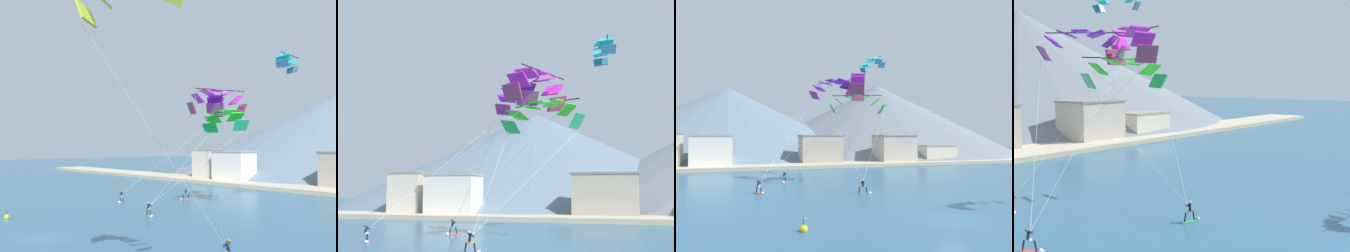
% 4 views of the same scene
% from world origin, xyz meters
% --- Properties ---
extents(kitesurfer_near_lead, '(1.10, 1.75, 1.62)m').
position_xyz_m(kitesurfer_near_lead, '(-8.46, 25.42, 0.43)').
color(kitesurfer_near_lead, '#E54C33').
rests_on(kitesurfer_near_lead, ground).
extents(kitesurfer_mid_center, '(1.21, 1.71, 1.62)m').
position_xyz_m(kitesurfer_mid_center, '(-12.45, 16.84, 0.43)').
color(kitesurfer_mid_center, '#E54C33').
rests_on(kitesurfer_mid_center, ground).
extents(kitesurfer_far_left, '(1.78, 0.82, 1.66)m').
position_xyz_m(kitesurfer_far_left, '(-1.52, 13.05, 0.44)').
color(kitesurfer_far_left, '#33B266').
rests_on(kitesurfer_far_left, ground).
extents(parafoil_kite_near_lead, '(11.55, 7.67, 13.63)m').
position_xyz_m(parafoil_kite_near_lead, '(1.11, 21.73, 13.67)').
color(parafoil_kite_near_lead, '#9C365A').
extents(parafoil_kite_mid_center, '(13.67, 11.27, 13.37)m').
position_xyz_m(parafoil_kite_mid_center, '(-1.68, 24.78, 13.61)').
color(parafoil_kite_mid_center, '#913288').
extents(parafoil_kite_far_left, '(7.98, 11.57, 11.16)m').
position_xyz_m(parafoil_kite_far_left, '(1.37, 22.66, 11.33)').
color(parafoil_kite_far_left, '#1BBA5D').
extents(parafoil_kite_distant_high_outer, '(2.70, 5.35, 2.04)m').
position_xyz_m(parafoil_kite_distant_high_outer, '(6.49, 28.90, 18.65)').
color(parafoil_kite_distant_high_outer, '#30668D').
extents(shoreline_strip, '(180.00, 10.00, 0.70)m').
position_xyz_m(shoreline_strip, '(0.00, 49.14, 0.35)').
color(shoreline_strip, '#BCAD8E').
rests_on(shoreline_strip, ground).
extents(shore_building_harbour_front, '(5.81, 4.56, 7.28)m').
position_xyz_m(shore_building_harbour_front, '(-27.52, 51.85, 3.65)').
color(shore_building_harbour_front, beige).
rests_on(shore_building_harbour_front, ground).
extents(shore_building_promenade_mid, '(9.89, 5.25, 6.94)m').
position_xyz_m(shore_building_promenade_mid, '(4.30, 53.41, 3.48)').
color(shore_building_promenade_mid, '#A89E8E').
rests_on(shore_building_promenade_mid, ground).
extents(shore_building_quay_west, '(8.29, 5.74, 6.90)m').
position_xyz_m(shore_building_quay_west, '(-19.15, 51.11, 3.46)').
color(shore_building_quay_west, silver).
rests_on(shore_building_quay_west, ground).
extents(mountain_peak_central_summit, '(99.20, 99.20, 23.66)m').
position_xyz_m(mountain_peak_central_summit, '(-16.49, 98.49, 11.83)').
color(mountain_peak_central_summit, slate).
rests_on(mountain_peak_central_summit, ground).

